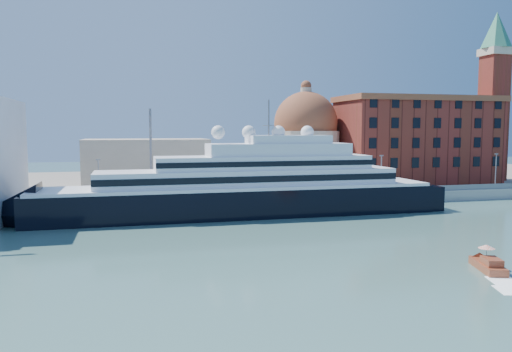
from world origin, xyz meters
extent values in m
plane|color=#375F5C|center=(0.00, 0.00, 0.00)|extent=(400.00, 400.00, 0.00)
cube|color=gray|center=(0.00, 34.00, 1.25)|extent=(180.00, 10.00, 2.50)
cube|color=slate|center=(0.00, 75.00, 1.00)|extent=(260.00, 72.00, 2.00)
cube|color=slate|center=(0.00, 29.50, 3.10)|extent=(180.00, 0.10, 1.20)
cube|color=black|center=(-4.17, 23.00, 2.15)|extent=(76.28, 11.73, 6.36)
cone|color=black|center=(-44.26, 23.00, 2.15)|extent=(9.78, 11.73, 11.73)
cube|color=black|center=(33.97, 23.00, 1.96)|extent=(5.87, 10.76, 5.87)
cube|color=white|center=(-4.17, 23.00, 5.57)|extent=(74.32, 11.93, 0.59)
cube|color=white|center=(-2.21, 23.00, 7.33)|extent=(56.72, 9.78, 2.93)
cube|color=black|center=(-2.21, 18.11, 7.33)|extent=(56.72, 0.15, 1.17)
cube|color=white|center=(0.72, 23.00, 10.07)|extent=(41.07, 8.80, 2.54)
cube|color=white|center=(3.65, 23.00, 12.52)|extent=(27.38, 7.82, 2.35)
cube|color=white|center=(5.61, 23.00, 14.47)|extent=(15.65, 6.85, 1.56)
cylinder|color=slate|center=(1.70, 23.00, 18.58)|extent=(0.29, 0.29, 6.85)
sphere|color=white|center=(-8.08, 23.00, 15.84)|extent=(2.54, 2.54, 2.54)
sphere|color=white|center=(-2.21, 23.00, 15.84)|extent=(2.54, 2.54, 2.54)
sphere|color=white|center=(3.65, 23.00, 15.84)|extent=(2.54, 2.54, 2.54)
sphere|color=white|center=(9.52, 23.00, 15.84)|extent=(2.54, 2.54, 2.54)
cube|color=white|center=(-32.92, 19.46, 0.52)|extent=(10.63, 4.41, 1.38)
cube|color=white|center=(-31.21, 19.30, 1.64)|extent=(3.64, 2.47, 1.04)
cube|color=maroon|center=(15.88, -20.61, 0.37)|extent=(4.02, 6.76, 1.07)
cube|color=maroon|center=(15.55, -21.62, 1.28)|extent=(2.45, 3.07, 0.86)
cylinder|color=slate|center=(16.05, -20.10, 1.71)|extent=(0.06, 0.06, 1.71)
cone|color=#E7431B|center=(16.05, -20.10, 2.67)|extent=(1.93, 1.93, 0.43)
cube|color=maroon|center=(52.00, 52.00, 13.00)|extent=(42.00, 18.00, 22.00)
cube|color=brown|center=(52.00, 52.00, 24.50)|extent=(43.00, 19.00, 1.50)
cube|color=maroon|center=(76.00, 52.00, 19.50)|extent=(6.00, 6.00, 35.00)
cube|color=beige|center=(76.00, 52.00, 38.00)|extent=(7.00, 7.00, 2.00)
cone|color=#387C5E|center=(76.00, 52.00, 44.00)|extent=(8.40, 8.40, 10.00)
cylinder|color=beige|center=(22.00, 58.00, 9.00)|extent=(18.00, 18.00, 14.00)
sphere|color=brown|center=(22.00, 58.00, 18.00)|extent=(17.00, 17.00, 17.00)
cylinder|color=beige|center=(22.00, 58.00, 26.00)|extent=(3.00, 3.00, 3.00)
cube|color=beige|center=(8.00, 56.00, 7.00)|extent=(18.00, 14.00, 10.00)
cube|color=beige|center=(-20.00, 58.00, 8.00)|extent=(30.00, 16.00, 12.00)
cylinder|color=slate|center=(-30.00, 31.00, 6.50)|extent=(0.24, 0.24, 8.00)
cube|color=slate|center=(-30.00, 31.00, 10.60)|extent=(0.80, 0.30, 0.25)
cylinder|color=slate|center=(0.00, 31.00, 6.50)|extent=(0.24, 0.24, 8.00)
cube|color=slate|center=(0.00, 31.00, 10.60)|extent=(0.80, 0.30, 0.25)
cylinder|color=slate|center=(30.00, 31.00, 6.50)|extent=(0.24, 0.24, 8.00)
cube|color=slate|center=(30.00, 31.00, 10.60)|extent=(0.80, 0.30, 0.25)
cylinder|color=slate|center=(60.00, 31.00, 6.50)|extent=(0.24, 0.24, 8.00)
cube|color=slate|center=(60.00, 31.00, 10.60)|extent=(0.80, 0.30, 0.25)
cylinder|color=slate|center=(-20.00, 33.00, 11.50)|extent=(0.50, 0.50, 18.00)
camera|label=1|loc=(-24.41, -68.89, 16.30)|focal=35.00mm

